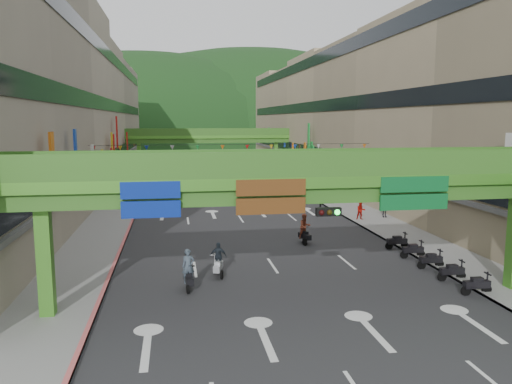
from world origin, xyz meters
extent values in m
plane|color=black|center=(0.00, 0.00, 0.00)|extent=(320.00, 320.00, 0.00)
cube|color=#28282B|center=(0.00, 50.00, 0.01)|extent=(18.00, 140.00, 0.02)
cube|color=gray|center=(-11.00, 50.00, 0.07)|extent=(4.00, 140.00, 0.15)
cube|color=gray|center=(11.00, 50.00, 0.07)|extent=(4.00, 140.00, 0.15)
cube|color=#CC5959|center=(-9.10, 50.00, 0.09)|extent=(0.20, 140.00, 0.18)
cube|color=gray|center=(9.10, 50.00, 0.09)|extent=(0.20, 140.00, 0.18)
cube|color=#9E937F|center=(-19.00, 50.00, 9.50)|extent=(12.00, 95.00, 19.00)
cube|color=black|center=(-12.95, 50.00, 4.20)|extent=(0.08, 90.25, 1.40)
cube|color=black|center=(-12.95, 50.00, 10.20)|extent=(0.08, 90.25, 1.40)
cube|color=black|center=(-12.95, 50.00, 16.20)|extent=(0.08, 90.25, 1.40)
cube|color=gray|center=(19.00, 50.00, 9.50)|extent=(12.00, 95.00, 19.00)
cube|color=black|center=(12.95, 50.00, 4.20)|extent=(0.08, 90.25, 1.40)
cube|color=black|center=(12.95, 50.00, 10.20)|extent=(0.08, 90.25, 1.40)
cube|color=black|center=(12.95, 50.00, 16.20)|extent=(0.08, 90.25, 1.40)
cube|color=#4C9E2D|center=(0.00, 6.00, 5.75)|extent=(28.00, 2.20, 0.50)
cube|color=#387223|center=(0.00, 6.00, 5.15)|extent=(28.00, 1.76, 0.70)
cube|color=#4C9E2D|center=(-11.00, 6.00, 2.40)|extent=(0.60, 0.60, 4.80)
cube|color=#387223|center=(0.00, 4.96, 6.55)|extent=(28.00, 0.12, 1.10)
cube|color=#387223|center=(0.00, 7.04, 6.55)|extent=(28.00, 0.12, 1.10)
cube|color=navy|center=(-6.50, 4.92, 5.15)|extent=(2.40, 0.12, 1.50)
cube|color=#593314|center=(-1.50, 4.92, 5.15)|extent=(3.00, 0.12, 1.50)
cube|color=#0C5926|center=(5.00, 4.92, 5.15)|extent=(3.20, 0.12, 1.50)
cube|color=black|center=(1.00, 4.77, 4.50)|extent=(1.10, 0.28, 0.35)
cube|color=#4C9E2D|center=(0.00, 65.00, 5.75)|extent=(28.00, 2.20, 0.50)
cube|color=#387223|center=(0.00, 65.00, 5.15)|extent=(28.00, 1.76, 0.70)
cube|color=#4C9E2D|center=(-11.00, 65.00, 2.40)|extent=(0.60, 0.60, 4.80)
cube|color=#4C9E2D|center=(11.00, 65.00, 2.40)|extent=(0.60, 0.60, 4.80)
cube|color=#387223|center=(0.00, 63.96, 6.55)|extent=(28.00, 0.12, 1.10)
cube|color=#387223|center=(0.00, 66.04, 6.55)|extent=(28.00, 0.12, 1.10)
ellipsoid|color=#1C4419|center=(-15.00, 160.00, 0.00)|extent=(168.00, 140.00, 112.00)
ellipsoid|color=#1C4419|center=(25.00, 180.00, 0.00)|extent=(208.00, 176.00, 128.00)
cylinder|color=black|center=(0.00, 30.00, 6.20)|extent=(26.00, 0.03, 0.03)
cone|color=red|center=(-12.50, 30.00, 5.95)|extent=(0.36, 0.36, 0.40)
cone|color=gold|center=(-10.23, 30.00, 5.95)|extent=(0.36, 0.36, 0.40)
cone|color=#193FB2|center=(-7.95, 30.00, 5.95)|extent=(0.36, 0.36, 0.40)
cone|color=silver|center=(-5.68, 30.00, 5.95)|extent=(0.36, 0.36, 0.40)
cone|color=#198C33|center=(-3.41, 30.00, 5.95)|extent=(0.36, 0.36, 0.40)
cone|color=orange|center=(-1.14, 30.00, 5.95)|extent=(0.36, 0.36, 0.40)
cone|color=red|center=(1.14, 30.00, 5.95)|extent=(0.36, 0.36, 0.40)
cone|color=gold|center=(3.41, 30.00, 5.95)|extent=(0.36, 0.36, 0.40)
cone|color=#193FB2|center=(5.68, 30.00, 5.95)|extent=(0.36, 0.36, 0.40)
cone|color=silver|center=(7.95, 30.00, 5.95)|extent=(0.36, 0.36, 0.40)
cone|color=#198C33|center=(10.23, 30.00, 5.95)|extent=(0.36, 0.36, 0.40)
cone|color=orange|center=(12.50, 30.00, 5.95)|extent=(0.36, 0.36, 0.40)
cube|color=black|center=(-4.95, 8.64, 0.55)|extent=(0.50, 1.33, 0.35)
cube|color=black|center=(-4.95, 8.64, 0.80)|extent=(0.36, 0.58, 0.18)
cube|color=black|center=(-4.89, 9.18, 1.05)|extent=(0.55, 0.12, 0.06)
cylinder|color=black|center=(-4.89, 9.18, 0.25)|extent=(0.16, 0.51, 0.50)
cylinder|color=black|center=(-5.01, 8.09, 0.25)|extent=(0.16, 0.51, 0.50)
imported|color=#414E5D|center=(-4.95, 8.64, 1.22)|extent=(0.68, 0.48, 1.73)
cube|color=black|center=(3.18, 16.79, 0.55)|extent=(0.66, 1.35, 0.35)
cube|color=black|center=(3.18, 16.79, 0.80)|extent=(0.42, 0.61, 0.18)
cube|color=black|center=(3.32, 17.33, 1.05)|extent=(0.55, 0.19, 0.06)
cylinder|color=black|center=(3.32, 17.33, 0.25)|extent=(0.22, 0.51, 0.50)
cylinder|color=black|center=(3.05, 16.26, 0.25)|extent=(0.22, 0.51, 0.50)
imported|color=brown|center=(3.18, 16.79, 1.22)|extent=(0.98, 0.84, 1.74)
cube|color=#A0A1A8|center=(-3.30, 10.53, 0.55)|extent=(0.66, 1.35, 0.35)
cube|color=#A0A1A8|center=(-3.30, 10.53, 0.80)|extent=(0.43, 0.61, 0.18)
cube|color=#A0A1A8|center=(-3.44, 11.06, 1.05)|extent=(0.55, 0.20, 0.06)
cylinder|color=black|center=(-3.44, 11.06, 0.25)|extent=(0.22, 0.51, 0.50)
cylinder|color=black|center=(-3.16, 10.00, 0.25)|extent=(0.22, 0.51, 0.50)
imported|color=#202831|center=(-3.30, 10.53, 1.13)|extent=(0.98, 0.60, 1.56)
cube|color=maroon|center=(-0.76, 48.09, 0.55)|extent=(0.60, 1.34, 0.35)
cube|color=maroon|center=(-0.76, 48.09, 0.80)|extent=(0.40, 0.60, 0.18)
cube|color=maroon|center=(-0.65, 48.63, 1.05)|extent=(0.55, 0.17, 0.06)
cylinder|color=black|center=(-0.65, 48.63, 0.25)|extent=(0.20, 0.51, 0.50)
cylinder|color=black|center=(-0.87, 47.55, 0.25)|extent=(0.20, 0.51, 0.50)
imported|color=#3A393F|center=(-0.76, 48.09, 1.15)|extent=(0.87, 0.66, 1.61)
cube|color=black|center=(8.80, 5.60, 0.55)|extent=(1.30, 0.36, 0.35)
cube|color=black|center=(8.80, 5.60, 0.80)|extent=(0.55, 0.30, 0.18)
cube|color=black|center=(9.35, 5.60, 1.05)|extent=(0.06, 0.55, 0.06)
cylinder|color=black|center=(9.35, 5.60, 0.25)|extent=(0.50, 0.10, 0.50)
cylinder|color=black|center=(8.25, 5.60, 0.25)|extent=(0.50, 0.10, 0.50)
cube|color=black|center=(8.80, 7.80, 0.55)|extent=(1.30, 0.36, 0.35)
cube|color=black|center=(8.80, 7.80, 0.80)|extent=(0.55, 0.30, 0.18)
cube|color=black|center=(9.35, 7.80, 1.05)|extent=(0.06, 0.55, 0.06)
cylinder|color=black|center=(9.35, 7.80, 0.25)|extent=(0.50, 0.10, 0.50)
cylinder|color=black|center=(8.25, 7.80, 0.25)|extent=(0.50, 0.10, 0.50)
cube|color=black|center=(8.80, 10.00, 0.55)|extent=(1.30, 0.36, 0.35)
cube|color=black|center=(8.80, 10.00, 0.80)|extent=(0.55, 0.30, 0.18)
cube|color=black|center=(9.35, 10.00, 1.05)|extent=(0.06, 0.55, 0.06)
cylinder|color=black|center=(9.35, 10.00, 0.25)|extent=(0.50, 0.10, 0.50)
cylinder|color=black|center=(8.25, 10.00, 0.25)|extent=(0.50, 0.10, 0.50)
cube|color=black|center=(8.80, 12.20, 0.55)|extent=(1.30, 0.36, 0.35)
cube|color=black|center=(8.80, 12.20, 0.80)|extent=(0.55, 0.30, 0.18)
cube|color=black|center=(9.35, 12.20, 1.05)|extent=(0.06, 0.55, 0.06)
cylinder|color=black|center=(9.35, 12.20, 0.25)|extent=(0.50, 0.10, 0.50)
cylinder|color=black|center=(8.25, 12.20, 0.25)|extent=(0.50, 0.10, 0.50)
cube|color=black|center=(8.80, 14.40, 0.55)|extent=(1.30, 0.36, 0.35)
cube|color=black|center=(8.80, 14.40, 0.80)|extent=(0.55, 0.30, 0.18)
cube|color=black|center=(9.35, 14.40, 1.05)|extent=(0.06, 0.55, 0.06)
cylinder|color=black|center=(9.35, 14.40, 0.25)|extent=(0.50, 0.10, 0.50)
cylinder|color=black|center=(8.25, 14.40, 0.25)|extent=(0.50, 0.10, 0.50)
imported|color=#AEADB4|center=(-3.52, 35.00, 0.62)|extent=(1.35, 3.77, 1.24)
imported|color=gold|center=(-1.46, 63.55, 0.61)|extent=(1.77, 3.70, 1.22)
imported|color=#A31109|center=(9.80, 23.51, 0.77)|extent=(0.83, 0.69, 1.54)
imported|color=black|center=(12.20, 24.18, 0.75)|extent=(0.91, 0.44, 1.50)
imported|color=#323552|center=(10.79, 40.00, 0.86)|extent=(0.82, 0.54, 1.72)
camera|label=1|loc=(-5.51, -15.59, 8.42)|focal=35.00mm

